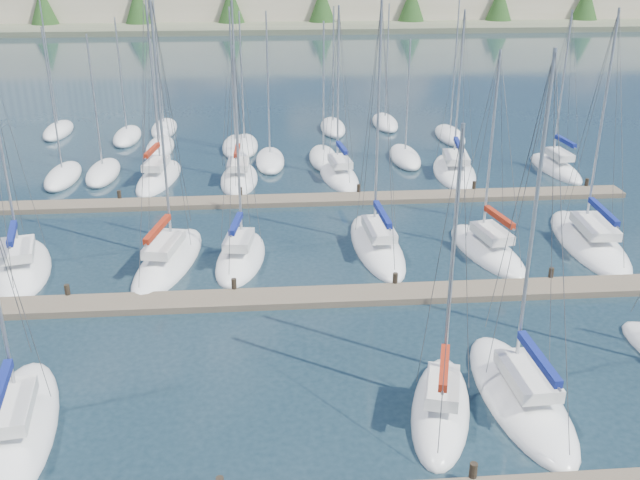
{
  "coord_description": "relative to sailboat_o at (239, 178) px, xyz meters",
  "views": [
    {
      "loc": [
        -2.31,
        -14.64,
        16.13
      ],
      "look_at": [
        0.0,
        14.0,
        4.0
      ],
      "focal_mm": 40.0,
      "sensor_mm": 36.0,
      "label": 1
    }
  ],
  "objects": [
    {
      "name": "dock_far",
      "position": [
        4.2,
        -4.92,
        -0.04
      ],
      "size": [
        44.0,
        1.93,
        1.1
      ],
      "color": "#6B5E4C",
      "rests_on": "ground"
    },
    {
      "name": "sailboat_h",
      "position": [
        -11.13,
        -14.37,
        -0.02
      ],
      "size": [
        4.76,
        8.43,
        13.37
      ],
      "rotation": [
        0.0,
        0.0,
        0.23
      ],
      "color": "white",
      "rests_on": "ground"
    },
    {
      "name": "sailboat_p",
      "position": [
        7.29,
        0.13,
        -0.01
      ],
      "size": [
        3.23,
        7.68,
        12.81
      ],
      "rotation": [
        0.0,
        0.0,
        0.1
      ],
      "color": "white",
      "rests_on": "ground"
    },
    {
      "name": "ground",
      "position": [
        4.2,
        25.07,
        -0.19
      ],
      "size": [
        400.0,
        400.0,
        0.0
      ],
      "primitive_type": "plane",
      "color": "#1E313C",
      "rests_on": "ground"
    },
    {
      "name": "dock_mid",
      "position": [
        4.2,
        -18.92,
        -0.04
      ],
      "size": [
        44.0,
        1.93,
        1.1
      ],
      "color": "#6B5E4C",
      "rests_on": "ground"
    },
    {
      "name": "sailboat_m",
      "position": [
        20.27,
        -13.43,
        -0.02
      ],
      "size": [
        3.81,
        10.2,
        13.67
      ],
      "rotation": [
        0.0,
        0.0,
        -0.07
      ],
      "color": "white",
      "rests_on": "ground"
    },
    {
      "name": "sailboat_q",
      "position": [
        16.02,
        0.55,
        -0.02
      ],
      "size": [
        4.12,
        8.93,
        12.43
      ],
      "rotation": [
        0.0,
        0.0,
        -0.13
      ],
      "color": "white",
      "rests_on": "ground"
    },
    {
      "name": "sailboat_b",
      "position": [
        -7.16,
        -28.11,
        -0.02
      ],
      "size": [
        3.87,
        8.91,
        11.92
      ],
      "rotation": [
        0.0,
        0.0,
        0.14
      ],
      "color": "white",
      "rests_on": "ground"
    },
    {
      "name": "distant_boats",
      "position": [
        -0.14,
        8.83,
        0.1
      ],
      "size": [
        36.93,
        20.75,
        13.3
      ],
      "color": "#9EA0A5",
      "rests_on": "ground"
    },
    {
      "name": "sailboat_l",
      "position": [
        14.09,
        -14.11,
        -0.01
      ],
      "size": [
        3.83,
        7.97,
        11.77
      ],
      "rotation": [
        0.0,
        0.0,
        0.18
      ],
      "color": "white",
      "rests_on": "ground"
    },
    {
      "name": "sailboat_j",
      "position": [
        0.42,
        -14.02,
        -0.01
      ],
      "size": [
        3.45,
        7.35,
        12.12
      ],
      "rotation": [
        0.0,
        0.0,
        -0.14
      ],
      "color": "white",
      "rests_on": "ground"
    },
    {
      "name": "sailboat_e",
      "position": [
        11.29,
        -27.66,
        -0.01
      ],
      "size": [
        3.09,
        8.75,
        13.71
      ],
      "rotation": [
        0.0,
        0.0,
        0.04
      ],
      "color": "white",
      "rests_on": "ground"
    },
    {
      "name": "sailboat_o",
      "position": [
        0.0,
        0.0,
        0.0
      ],
      "size": [
        2.89,
        7.38,
        13.78
      ],
      "rotation": [
        0.0,
        0.0,
        -0.03
      ],
      "color": "white",
      "rests_on": "ground"
    },
    {
      "name": "sailboat_i",
      "position": [
        -3.45,
        -14.18,
        -0.0
      ],
      "size": [
        4.35,
        9.5,
        14.85
      ],
      "rotation": [
        0.0,
        0.0,
        -0.2
      ],
      "color": "white",
      "rests_on": "ground"
    },
    {
      "name": "sailboat_d",
      "position": [
        8.09,
        -28.23,
        -0.0
      ],
      "size": [
        3.91,
        7.14,
        11.49
      ],
      "rotation": [
        0.0,
        0.0,
        -0.28
      ],
      "color": "white",
      "rests_on": "ground"
    },
    {
      "name": "sailboat_r",
      "position": [
        23.86,
        0.63,
        -0.0
      ],
      "size": [
        2.7,
        7.55,
        12.35
      ],
      "rotation": [
        0.0,
        0.0,
        0.07
      ],
      "color": "white",
      "rests_on": "ground"
    },
    {
      "name": "sailboat_n",
      "position": [
        -5.83,
        0.68,
        0.0
      ],
      "size": [
        3.61,
        8.49,
        14.79
      ],
      "rotation": [
        0.0,
        0.0,
        -0.14
      ],
      "color": "white",
      "rests_on": "ground"
    },
    {
      "name": "sailboat_k",
      "position": [
        8.07,
        -12.95,
        -0.01
      ],
      "size": [
        2.98,
        9.55,
        14.21
      ],
      "rotation": [
        0.0,
        0.0,
        0.04
      ],
      "color": "white",
      "rests_on": "ground"
    }
  ]
}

